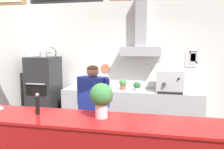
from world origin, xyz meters
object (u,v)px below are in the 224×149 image
at_px(pizza_oven, 44,92).
at_px(shop_worker, 93,108).
at_px(espresso_machine, 170,81).
at_px(basil_vase, 101,98).
at_px(potted_rosemary, 123,84).
at_px(potted_thyme, 137,86).
at_px(pepper_grinder, 38,104).

xyz_separation_m(pizza_oven, shop_worker, (1.48, -1.10, 0.02)).
distance_m(espresso_machine, basil_vase, 2.47).
relative_size(potted_rosemary, potted_thyme, 1.20).
bearing_deg(basil_vase, shop_worker, 111.73).
bearing_deg(espresso_machine, shop_worker, -135.60).
bearing_deg(basil_vase, pepper_grinder, -177.74).
height_order(espresso_machine, potted_rosemary, espresso_machine).
bearing_deg(pepper_grinder, shop_worker, 71.20).
height_order(pizza_oven, espresso_machine, pizza_oven).
bearing_deg(pizza_oven, potted_thyme, 3.60).
bearing_deg(espresso_machine, pizza_oven, -177.02).
height_order(espresso_machine, potted_thyme, espresso_machine).
bearing_deg(potted_rosemary, potted_thyme, -13.57).
xyz_separation_m(pizza_oven, espresso_machine, (2.75, 0.14, 0.32)).
bearing_deg(basil_vase, pizza_oven, 131.22).
distance_m(potted_rosemary, basil_vase, 2.40).
bearing_deg(pepper_grinder, pizza_oven, 116.56).
relative_size(pizza_oven, espresso_machine, 3.17).
distance_m(pizza_oven, shop_worker, 1.85).
xyz_separation_m(shop_worker, espresso_machine, (1.27, 1.25, 0.30)).
height_order(pizza_oven, shop_worker, pizza_oven).
bearing_deg(pepper_grinder, potted_thyme, 67.31).
bearing_deg(potted_thyme, potted_rosemary, 166.43).
distance_m(basil_vase, pepper_grinder, 0.81).
relative_size(shop_worker, pepper_grinder, 5.83).
bearing_deg(pepper_grinder, basil_vase, 2.26).
distance_m(pizza_oven, pepper_grinder, 2.49).
distance_m(pizza_oven, potted_thyme, 2.10).
bearing_deg(potted_thyme, basil_vase, -94.34).
distance_m(pizza_oven, espresso_machine, 2.78).
relative_size(pizza_oven, pepper_grinder, 6.44).
xyz_separation_m(shop_worker, potted_thyme, (0.60, 1.24, 0.19)).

